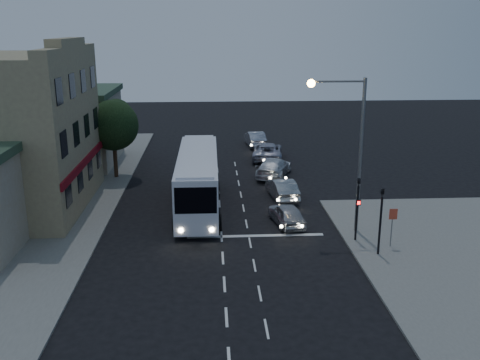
{
  "coord_description": "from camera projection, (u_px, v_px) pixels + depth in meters",
  "views": [
    {
      "loc": [
        -0.56,
        -27.08,
        11.85
      ],
      "look_at": [
        1.32,
        6.24,
        2.2
      ],
      "focal_mm": 40.0,
      "sensor_mm": 36.0,
      "label": 1
    }
  ],
  "objects": [
    {
      "name": "traffic_signal_side",
      "position": [
        381.0,
        213.0,
        27.92
      ],
      "size": [
        0.18,
        0.15,
        4.1
      ],
      "color": "black",
      "rests_on": "sidewalk_near"
    },
    {
      "name": "regulatory_sign",
      "position": [
        392.0,
        221.0,
        29.13
      ],
      "size": [
        0.45,
        0.12,
        2.2
      ],
      "color": "slate",
      "rests_on": "sidewalk_near"
    },
    {
      "name": "car_sedan_c",
      "position": [
        267.0,
        151.0,
        48.99
      ],
      "size": [
        3.26,
        5.92,
        1.57
      ],
      "primitive_type": "imported",
      "rotation": [
        0.0,
        0.0,
        3.02
      ],
      "color": "#A4A4B6",
      "rests_on": "ground"
    },
    {
      "name": "low_building_north",
      "position": [
        63.0,
        126.0,
        46.81
      ],
      "size": [
        9.4,
        9.4,
        6.5
      ],
      "color": "gray",
      "rests_on": "sidewalk_far"
    },
    {
      "name": "car_sedan_a",
      "position": [
        282.0,
        189.0,
        37.93
      ],
      "size": [
        2.0,
        4.51,
        1.44
      ],
      "primitive_type": "imported",
      "rotation": [
        0.0,
        0.0,
        3.25
      ],
      "color": "#A4A4A4",
      "rests_on": "ground"
    },
    {
      "name": "traffic_signal_main",
      "position": [
        358.0,
        202.0,
        29.78
      ],
      "size": [
        0.25,
        0.35,
        4.1
      ],
      "color": "black",
      "rests_on": "sidewalk_near"
    },
    {
      "name": "car_suv",
      "position": [
        287.0,
        214.0,
        32.98
      ],
      "size": [
        2.19,
        4.11,
        1.33
      ],
      "primitive_type": "imported",
      "rotation": [
        0.0,
        0.0,
        3.31
      ],
      "color": "#AFAFB4",
      "rests_on": "ground"
    },
    {
      "name": "tour_bus",
      "position": [
        198.0,
        178.0,
        35.68
      ],
      "size": [
        2.92,
        12.36,
        3.78
      ],
      "rotation": [
        0.0,
        0.0,
        -0.0
      ],
      "color": "white",
      "rests_on": "ground"
    },
    {
      "name": "car_extra",
      "position": [
        255.0,
        139.0,
        54.49
      ],
      "size": [
        1.99,
        4.76,
        1.53
      ],
      "primitive_type": "imported",
      "rotation": [
        0.0,
        0.0,
        3.22
      ],
      "color": "#ADADB9",
      "rests_on": "ground"
    },
    {
      "name": "streetlight",
      "position": [
        350.0,
        138.0,
        30.21
      ],
      "size": [
        3.32,
        0.44,
        9.0
      ],
      "color": "slate",
      "rests_on": "sidewalk_near"
    },
    {
      "name": "road_markings",
      "position": [
        242.0,
        228.0,
        32.54
      ],
      "size": [
        8.0,
        30.55,
        0.01
      ],
      "color": "silver",
      "rests_on": "ground"
    },
    {
      "name": "main_building",
      "position": [
        5.0,
        133.0,
        34.78
      ],
      "size": [
        10.12,
        12.0,
        11.0
      ],
      "color": "#857357",
      "rests_on": "sidewalk_far"
    },
    {
      "name": "ground",
      "position": [
        222.0,
        250.0,
        29.3
      ],
      "size": [
        120.0,
        120.0,
        0.0
      ],
      "primitive_type": "plane",
      "color": "black"
    },
    {
      "name": "car_sedan_b",
      "position": [
        274.0,
        167.0,
        43.54
      ],
      "size": [
        3.78,
        5.66,
        1.52
      ],
      "primitive_type": "imported",
      "rotation": [
        0.0,
        0.0,
        2.8
      ],
      "color": "silver",
      "rests_on": "ground"
    },
    {
      "name": "sidewalk_far",
      "position": [
        28.0,
        206.0,
        36.25
      ],
      "size": [
        12.0,
        50.0,
        0.12
      ],
      "primitive_type": "cube",
      "color": "slate",
      "rests_on": "ground"
    },
    {
      "name": "street_tree",
      "position": [
        113.0,
        123.0,
        42.01
      ],
      "size": [
        4.0,
        4.0,
        6.2
      ],
      "color": "black",
      "rests_on": "sidewalk_far"
    }
  ]
}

